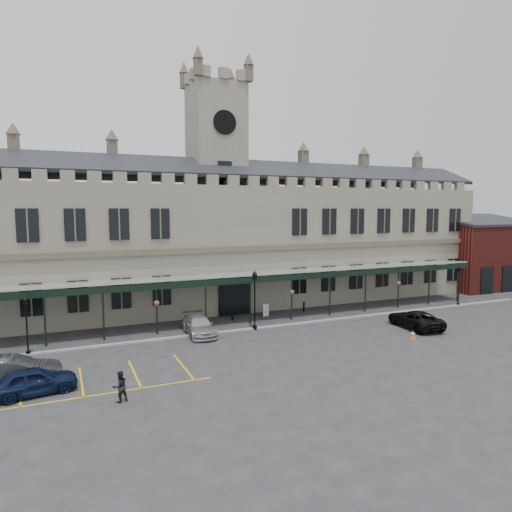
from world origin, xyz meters
name	(u,v)px	position (x,y,z in m)	size (l,w,h in m)	color
ground	(289,347)	(0.00, 0.00, 0.00)	(140.00, 140.00, 0.00)	#2C2C2E
station_building	(217,242)	(0.00, 15.91, 6.47)	(60.00, 10.36, 17.30)	slate
clock_tower	(216,176)	(0.00, 16.00, 13.11)	(5.60, 5.60, 24.80)	slate
canopy	(249,296)	(0.00, 7.46, 2.40)	(50.00, 4.10, 4.30)	#8C9E93
brick_annex	(480,254)	(34.00, 12.97, 4.16)	(12.40, 8.36, 9.23)	#5E1B16
kerb	(258,328)	(0.00, 5.50, 0.06)	(60.00, 0.40, 0.12)	gray
parking_markings	(82,384)	(-14.00, -1.50, 0.00)	(16.00, 6.00, 0.01)	gold
tree_behind_mid	(254,185)	(8.00, 25.00, 12.81)	(6.00, 6.00, 16.00)	#332314
tree_behind_right	(359,188)	(24.00, 25.00, 12.81)	(6.00, 6.00, 16.00)	#332314
lamp_post_left	(26,320)	(-17.06, 5.51, 2.43)	(0.39, 0.39, 4.10)	black
lamp_post_mid	(255,295)	(-0.37, 5.43, 2.89)	(0.46, 0.46, 4.88)	black
lamp_post_right	(459,282)	(22.36, 5.55, 2.47)	(0.39, 0.39, 4.16)	black
traffic_cone	(413,335)	(9.51, -1.96, 0.34)	(0.43, 0.43, 0.69)	#FF5F08
sign_board	(266,310)	(2.43, 9.29, 0.56)	(0.65, 0.24, 1.14)	black
bollard_left	(232,315)	(-0.95, 9.08, 0.46)	(0.16, 0.16, 0.92)	black
bollard_right	(304,307)	(6.47, 9.36, 0.49)	(0.18, 0.18, 0.99)	black
car_left_a	(33,381)	(-16.41, -1.97, 0.75)	(1.76, 4.38, 1.49)	#0B1533
car_left_b	(13,372)	(-17.50, -0.22, 0.83)	(1.76, 5.05, 1.67)	#34363B
car_taxi	(199,326)	(-5.00, 5.76, 0.72)	(2.01, 4.94, 1.43)	#9C9EA3
car_van	(415,319)	(12.06, 0.56, 0.73)	(2.42, 5.25, 1.46)	black
person_b	(120,386)	(-12.30, -4.76, 0.81)	(0.79, 0.62, 1.63)	black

